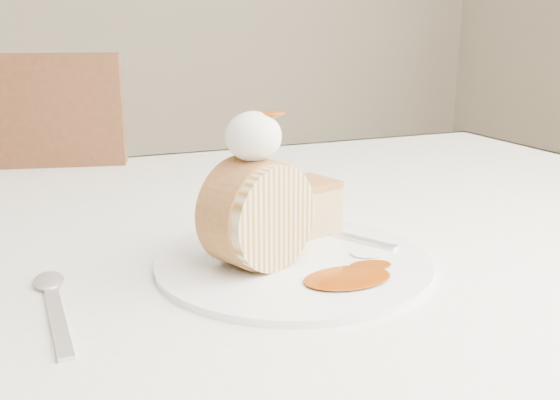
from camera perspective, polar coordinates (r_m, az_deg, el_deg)
name	(u,v)px	position (r m, az deg, el deg)	size (l,w,h in m)	color
table	(222,299)	(0.75, -5.31, -9.02)	(1.40, 0.90, 0.75)	white
chair_far	(21,266)	(1.29, -22.61, -5.63)	(0.53, 0.53, 0.93)	brown
plate	(293,262)	(0.61, 1.24, -5.66)	(0.27, 0.27, 0.01)	white
roulade_slice	(258,214)	(0.58, -2.04, -1.30)	(0.10, 0.10, 0.05)	beige
cake_chunk	(306,210)	(0.68, 2.36, -0.89)	(0.06, 0.05, 0.05)	#A46E3E
whipped_cream	(253,137)	(0.56, -2.44, 5.82)	(0.05, 0.05, 0.05)	white
caramel_drizzle	(272,107)	(0.56, -0.75, 8.46)	(0.03, 0.02, 0.01)	#823105
caramel_pool	(347,278)	(0.56, 6.17, -7.07)	(0.08, 0.05, 0.00)	#823105
fork	(348,237)	(0.66, 6.27, -3.37)	(0.02, 0.16, 0.00)	silver
spoon	(58,321)	(0.52, -19.64, -10.39)	(0.02, 0.16, 0.00)	silver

